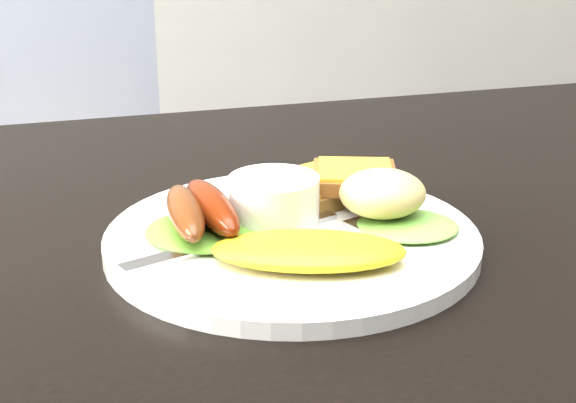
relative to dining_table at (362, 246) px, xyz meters
name	(u,v)px	position (x,y,z in m)	size (l,w,h in m)	color
dining_table	(362,246)	(0.00, 0.00, 0.00)	(1.20, 0.80, 0.04)	black
dining_chair	(88,214)	(-0.18, 0.87, -0.28)	(0.36, 0.36, 0.04)	tan
person	(5,117)	(-0.30, 0.74, -0.05)	(0.49, 0.32, 1.35)	navy
plate	(292,239)	(-0.07, -0.03, 0.03)	(0.28, 0.28, 0.01)	white
lettuce_left	(210,230)	(-0.13, -0.02, 0.04)	(0.09, 0.09, 0.01)	#659E2C
lettuce_right	(408,225)	(0.01, -0.05, 0.04)	(0.08, 0.07, 0.01)	#5D9E38
omelette	(309,250)	(-0.07, -0.08, 0.04)	(0.13, 0.06, 0.02)	yellow
sausage_a	(185,212)	(-0.14, -0.02, 0.05)	(0.02, 0.10, 0.02)	brown
sausage_b	(212,207)	(-0.12, -0.01, 0.05)	(0.03, 0.11, 0.03)	maroon
ramekin	(274,202)	(-0.08, -0.01, 0.05)	(0.07, 0.07, 0.04)	white
toast_a	(310,190)	(-0.03, 0.04, 0.04)	(0.08, 0.08, 0.01)	#915722
toast_b	(355,178)	(0.00, 0.02, 0.05)	(0.07, 0.07, 0.01)	#915B1E
potato_salad	(382,193)	(0.00, -0.03, 0.06)	(0.07, 0.06, 0.04)	#F6E9AB
fork	(235,240)	(-0.11, -0.03, 0.03)	(0.17, 0.01, 0.00)	#ADAFB7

